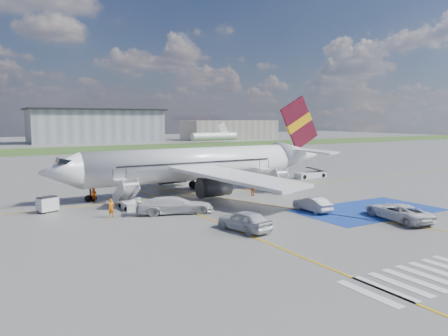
{
  "coord_description": "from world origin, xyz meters",
  "views": [
    {
      "loc": [
        -23.09,
        -32.48,
        8.8
      ],
      "look_at": [
        0.77,
        7.74,
        3.5
      ],
      "focal_mm": 35.0,
      "sensor_mm": 36.0,
      "label": 1
    }
  ],
  "objects": [
    {
      "name": "terminal_east",
      "position": [
        75.0,
        128.0,
        4.0
      ],
      "size": [
        40.0,
        16.0,
        8.0
      ],
      "primitive_type": "cube",
      "color": "gray",
      "rests_on": "ground"
    },
    {
      "name": "gpu_cart",
      "position": [
        -16.75,
        10.95,
        0.67
      ],
      "size": [
        2.06,
        1.7,
        1.48
      ],
      "rotation": [
        0.0,
        0.0,
        0.39
      ],
      "color": "silver",
      "rests_on": "ground"
    },
    {
      "name": "taxiway_line_diag",
      "position": [
        0.0,
        12.0,
        0.01
      ],
      "size": [
        20.71,
        56.45,
        0.01
      ],
      "primitive_type": "cube",
      "rotation": [
        0.0,
        0.0,
        0.35
      ],
      "color": "gold",
      "rests_on": "ground"
    },
    {
      "name": "belt_loader",
      "position": [
        21.17,
        16.65,
        0.4
      ],
      "size": [
        5.38,
        2.07,
        1.6
      ],
      "rotation": [
        0.0,
        0.0,
        0.01
      ],
      "color": "silver",
      "rests_on": "ground"
    },
    {
      "name": "airstairs_fwd",
      "position": [
        -9.5,
        8.7,
        0.62
      ],
      "size": [
        1.9,
        5.2,
        3.6
      ],
      "color": "silver",
      "rests_on": "ground"
    },
    {
      "name": "ground",
      "position": [
        0.0,
        0.0,
        0.0
      ],
      "size": [
        400.0,
        400.0,
        0.0
      ],
      "primitive_type": "plane",
      "color": "#60605E",
      "rests_on": "ground"
    },
    {
      "name": "car_silver_a",
      "position": [
        -4.51,
        -4.32,
        0.82
      ],
      "size": [
        2.86,
        5.1,
        1.64
      ],
      "primitive_type": "imported",
      "rotation": [
        0.0,
        0.0,
        3.34
      ],
      "color": "silver",
      "rests_on": "ground"
    },
    {
      "name": "crosswalk",
      "position": [
        -1.8,
        -18.0,
        0.01
      ],
      "size": [
        9.0,
        4.0,
        0.01
      ],
      "color": "silver",
      "rests_on": "ground"
    },
    {
      "name": "taxiway_line_cross",
      "position": [
        -5.0,
        -10.0,
        0.01
      ],
      "size": [
        0.2,
        60.0,
        0.01
      ],
      "primitive_type": "cube",
      "color": "gold",
      "rests_on": "ground"
    },
    {
      "name": "grass_strip",
      "position": [
        0.0,
        95.0,
        0.01
      ],
      "size": [
        400.0,
        30.0,
        0.01
      ],
      "primitive_type": "cube",
      "color": "#2D4C1E",
      "rests_on": "ground"
    },
    {
      "name": "terminal_centre",
      "position": [
        20.0,
        135.0,
        6.0
      ],
      "size": [
        48.0,
        18.0,
        12.0
      ],
      "primitive_type": "cube",
      "color": "gray",
      "rests_on": "ground"
    },
    {
      "name": "crew_fwd",
      "position": [
        -12.17,
        5.79,
        0.82
      ],
      "size": [
        0.7,
        0.59,
        1.65
      ],
      "primitive_type": "imported",
      "rotation": [
        0.0,
        0.0,
        0.39
      ],
      "color": "orange",
      "rests_on": "ground"
    },
    {
      "name": "crew_aft",
      "position": [
        4.95,
        8.29,
        0.89
      ],
      "size": [
        0.8,
        1.13,
        1.77
      ],
      "primitive_type": "imported",
      "rotation": [
        0.0,
        0.0,
        1.96
      ],
      "color": "#E05A0B",
      "rests_on": "ground"
    },
    {
      "name": "van_white_a",
      "position": [
        9.0,
        -8.07,
        0.98
      ],
      "size": [
        3.43,
        5.61,
        1.96
      ],
      "primitive_type": "imported",
      "rotation": [
        0.0,
        0.0,
        2.94
      ],
      "color": "silver",
      "rests_on": "ground"
    },
    {
      "name": "van_white_b",
      "position": [
        -6.63,
        4.25,
        1.05
      ],
      "size": [
        5.77,
        3.71,
        2.1
      ],
      "primitive_type": "imported",
      "rotation": [
        0.0,
        0.0,
        1.26
      ],
      "color": "silver",
      "rests_on": "ground"
    },
    {
      "name": "airstairs_aft",
      "position": [
        9.0,
        8.7,
        0.62
      ],
      "size": [
        1.9,
        5.2,
        3.6
      ],
      "color": "silver",
      "rests_on": "ground"
    },
    {
      "name": "taxiway_line_main",
      "position": [
        0.0,
        12.0,
        0.01
      ],
      "size": [
        120.0,
        0.2,
        0.01
      ],
      "primitive_type": "cube",
      "color": "gold",
      "rests_on": "ground"
    },
    {
      "name": "staging_box",
      "position": [
        10.0,
        -4.0,
        0.01
      ],
      "size": [
        14.0,
        8.0,
        0.01
      ],
      "primitive_type": "cube",
      "color": "navy",
      "rests_on": "ground"
    },
    {
      "name": "airliner",
      "position": [
        1.51,
        14.0,
        3.39
      ],
      "size": [
        36.81,
        32.95,
        11.92
      ],
      "color": "silver",
      "rests_on": "ground"
    },
    {
      "name": "crew_nose",
      "position": [
        -11.7,
        13.73,
        0.76
      ],
      "size": [
        0.94,
        0.92,
        1.53
      ],
      "primitive_type": "imported",
      "rotation": [
        0.0,
        0.0,
        -0.68
      ],
      "color": "orange",
      "rests_on": "ground"
    },
    {
      "name": "car_silver_b",
      "position": [
        5.03,
        -1.6,
        0.7
      ],
      "size": [
        1.58,
        4.28,
        1.4
      ],
      "primitive_type": "imported",
      "rotation": [
        0.0,
        0.0,
        3.12
      ],
      "color": "#A5A8AC",
      "rests_on": "ground"
    }
  ]
}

